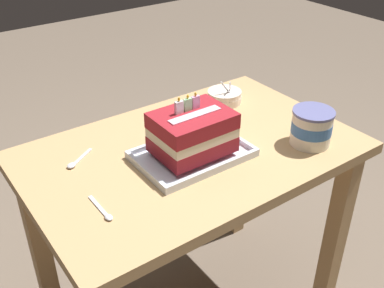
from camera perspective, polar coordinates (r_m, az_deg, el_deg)
name	(u,v)px	position (r m, az deg, el deg)	size (l,w,h in m)	color
dining_table	(192,182)	(1.49, -0.04, -4.79)	(1.02, 0.66, 0.76)	tan
foil_tray	(192,155)	(1.37, 0.04, -1.36)	(0.33, 0.23, 0.02)	silver
birthday_cake	(192,132)	(1.33, 0.04, 1.50)	(0.22, 0.17, 0.17)	maroon
bowl_stack	(224,96)	(1.69, 4.05, 5.91)	(0.13, 0.13, 0.09)	silver
ice_cream_tub	(312,127)	(1.46, 14.62, 2.04)	(0.13, 0.13, 0.11)	silver
serving_spoon_near_tray	(104,213)	(1.18, -10.81, -8.37)	(0.02, 0.12, 0.01)	silver
serving_spoon_by_bowls	(74,163)	(1.38, -14.39, -2.30)	(0.11, 0.08, 0.01)	silver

